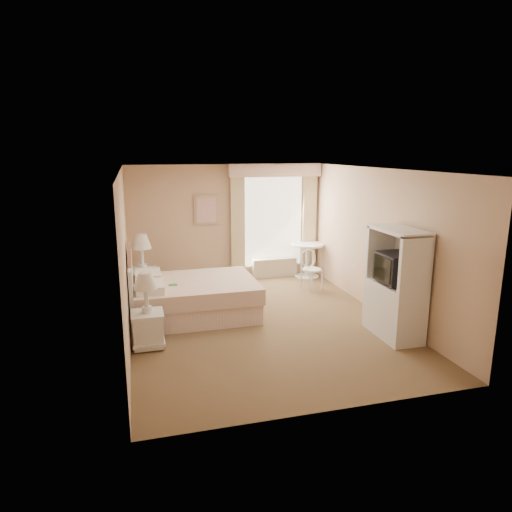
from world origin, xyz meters
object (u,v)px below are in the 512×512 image
object	(u,v)px
bed	(188,296)
cafe_chair	(310,266)
nightstand_far	(143,276)
round_table	(307,255)
nightstand_near	(148,320)
armoire	(395,292)

from	to	relation	value
bed	cafe_chair	distance (m)	2.78
nightstand_far	round_table	world-z (taller)	nightstand_far
nightstand_far	cafe_chair	bearing A→B (deg)	-1.79
nightstand_near	cafe_chair	world-z (taller)	nightstand_near
nightstand_near	armoire	xyz separation A→B (m)	(3.65, -0.54, 0.28)
nightstand_far	cafe_chair	distance (m)	3.33
nightstand_far	armoire	bearing A→B (deg)	-36.84
nightstand_near	nightstand_far	world-z (taller)	nightstand_far
round_table	armoire	world-z (taller)	armoire
nightstand_near	nightstand_far	bearing A→B (deg)	90.00
round_table	cafe_chair	world-z (taller)	cafe_chair
nightstand_near	armoire	world-z (taller)	armoire
round_table	bed	bearing A→B (deg)	-148.28
nightstand_far	cafe_chair	size ratio (longest dim) A/B	1.54
nightstand_far	nightstand_near	bearing A→B (deg)	-90.00
nightstand_near	armoire	size ratio (longest dim) A/B	0.66
nightstand_near	round_table	distance (m)	4.62
nightstand_near	bed	bearing A→B (deg)	57.70
bed	round_table	distance (m)	3.38
bed	nightstand_near	xyz separation A→B (m)	(-0.72, -1.14, 0.07)
bed	cafe_chair	bearing A→B (deg)	20.02
bed	nightstand_far	bearing A→B (deg)	124.23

